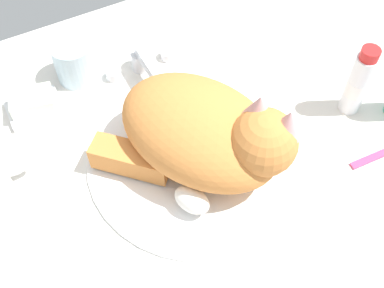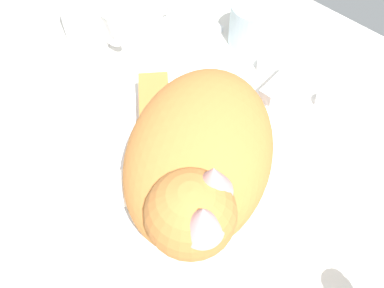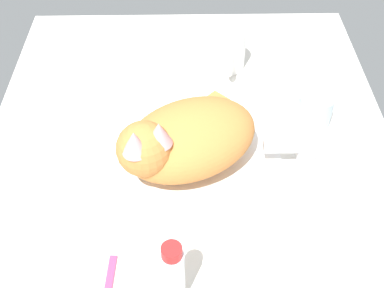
{
  "view_description": "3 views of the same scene",
  "coord_description": "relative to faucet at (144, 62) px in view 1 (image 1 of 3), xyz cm",
  "views": [
    {
      "loc": [
        -20.72,
        -37.2,
        63.73
      ],
      "look_at": [
        -2.13,
        -1.76,
        7.1
      ],
      "focal_mm": 44.83,
      "sensor_mm": 36.0,
      "label": 1
    },
    {
      "loc": [
        19.94,
        -24.09,
        54.96
      ],
      "look_at": [
        -1.19,
        -0.01,
        7.75
      ],
      "focal_mm": 44.22,
      "sensor_mm": 36.0,
      "label": 2
    },
    {
      "loc": [
        64.47,
        -0.84,
        71.01
      ],
      "look_at": [
        1.74,
        0.25,
        7.34
      ],
      "focal_mm": 46.27,
      "sensor_mm": 36.0,
      "label": 3
    }
  ],
  "objects": [
    {
      "name": "sink_basin",
      "position": [
        0.0,
        -20.92,
        -2.05
      ],
      "size": [
        35.59,
        35.59,
        0.99
      ],
      "primitive_type": "cylinder",
      "color": "white",
      "rests_on": "ground_plane"
    },
    {
      "name": "soap_dish",
      "position": [
        -20.27,
        0.39,
        -1.94
      ],
      "size": [
        9.0,
        6.4,
        1.2
      ],
      "primitive_type": "cube",
      "color": "white",
      "rests_on": "ground_plane"
    },
    {
      "name": "toothpaste_bottle",
      "position": [
        27.57,
        -23.9,
        3.75
      ],
      "size": [
        3.58,
        3.58,
        13.52
      ],
      "color": "white",
      "rests_on": "ground_plane"
    },
    {
      "name": "cat",
      "position": [
        0.69,
        -22.34,
        4.92
      ],
      "size": [
        29.87,
        31.04,
        15.64
      ],
      "color": "#D17F3D",
      "rests_on": "sink_basin"
    },
    {
      "name": "faucet",
      "position": [
        0.0,
        0.0,
        0.0
      ],
      "size": [
        13.62,
        10.35,
        5.82
      ],
      "color": "silver",
      "rests_on": "ground_plane"
    },
    {
      "name": "rinse_cup",
      "position": [
        -11.0,
        4.65,
        1.21
      ],
      "size": [
        7.14,
        7.14,
        7.51
      ],
      "color": "silver",
      "rests_on": "ground_plane"
    },
    {
      "name": "soap_bar",
      "position": [
        -20.27,
        0.39,
        -0.02
      ],
      "size": [
        7.9,
        6.37,
        2.65
      ],
      "primitive_type": "cube",
      "rotation": [
        0.0,
        0.0,
        -0.22
      ],
      "color": "silver",
      "rests_on": "soap_dish"
    },
    {
      "name": "ground_plane",
      "position": [
        0.0,
        -20.92,
        -4.04
      ],
      "size": [
        110.0,
        82.5,
        3.0
      ],
      "primitive_type": "cube",
      "color": "silver"
    }
  ]
}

